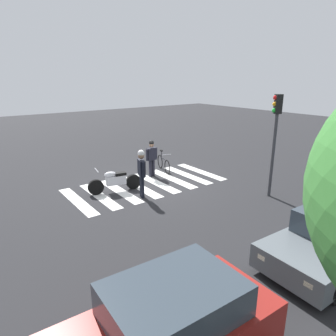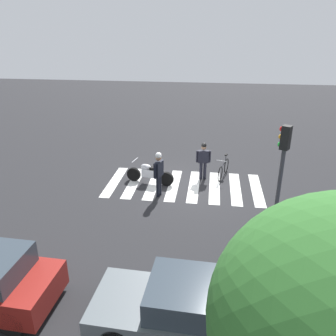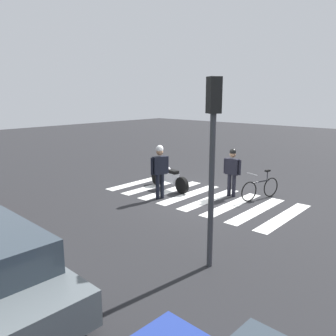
% 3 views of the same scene
% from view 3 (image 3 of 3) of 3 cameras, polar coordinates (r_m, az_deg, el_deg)
% --- Properties ---
extents(ground_plane, '(60.00, 60.00, 0.00)m').
position_cam_3_polar(ground_plane, '(12.48, 5.26, -4.78)').
color(ground_plane, '#232326').
extents(police_motorcycle, '(2.18, 0.73, 1.03)m').
position_cam_3_polar(police_motorcycle, '(13.32, 0.20, -1.61)').
color(police_motorcycle, black).
rests_on(police_motorcycle, ground_plane).
extents(leaning_bicycle, '(0.62, 1.72, 1.01)m').
position_cam_3_polar(leaning_bicycle, '(12.51, 15.03, -3.26)').
color(leaning_bicycle, black).
rests_on(leaning_bicycle, ground_plane).
extents(officer_on_foot, '(0.35, 0.68, 1.91)m').
position_cam_3_polar(officer_on_foot, '(11.96, -1.37, 0.08)').
color(officer_on_foot, black).
rests_on(officer_on_foot, ground_plane).
extents(officer_by_motorcycle, '(0.66, 0.25, 1.74)m').
position_cam_3_polar(officer_by_motorcycle, '(12.48, 10.57, -0.18)').
color(officer_by_motorcycle, black).
rests_on(officer_by_motorcycle, ground_plane).
extents(crosswalk_stripes, '(6.75, 3.20, 0.01)m').
position_cam_3_polar(crosswalk_stripes, '(12.48, 5.26, -4.76)').
color(crosswalk_stripes, silver).
rests_on(crosswalk_stripes, ground_plane).
extents(traffic_light_pole, '(0.36, 0.33, 3.94)m').
position_cam_3_polar(traffic_light_pole, '(6.94, 7.34, 4.19)').
color(traffic_light_pole, '#38383D').
rests_on(traffic_light_pole, ground_plane).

